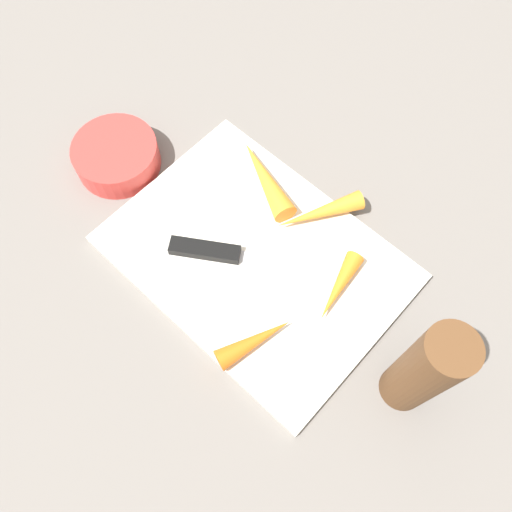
{
  "coord_description": "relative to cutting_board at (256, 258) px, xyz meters",
  "views": [
    {
      "loc": [
        0.19,
        -0.2,
        0.61
      ],
      "look_at": [
        0.0,
        0.0,
        0.01
      ],
      "focal_mm": 36.59,
      "sensor_mm": 36.0,
      "label": 1
    }
  ],
  "objects": [
    {
      "name": "carrot_long",
      "position": [
        0.02,
        0.1,
        0.02
      ],
      "size": [
        0.08,
        0.12,
        0.03
      ],
      "primitive_type": "cone",
      "rotation": [
        0.0,
        1.57,
        4.23
      ],
      "color": "orange",
      "rests_on": "cutting_board"
    },
    {
      "name": "pepper_grinder",
      "position": [
        0.23,
        -0.01,
        0.08
      ],
      "size": [
        0.05,
        0.05,
        0.18
      ],
      "primitive_type": "cylinder",
      "color": "brown",
      "rests_on": "ground_plane"
    },
    {
      "name": "knife",
      "position": [
        -0.04,
        -0.03,
        0.01
      ],
      "size": [
        0.18,
        0.13,
        0.01
      ],
      "rotation": [
        0.0,
        0.0,
        0.58
      ],
      "color": "#B7B7BC",
      "rests_on": "cutting_board"
    },
    {
      "name": "carrot_longest",
      "position": [
        -0.06,
        0.09,
        0.02
      ],
      "size": [
        0.13,
        0.08,
        0.03
      ],
      "primitive_type": "cone",
      "rotation": [
        0.0,
        1.57,
        2.76
      ],
      "color": "orange",
      "rests_on": "cutting_board"
    },
    {
      "name": "cutting_board",
      "position": [
        0.0,
        0.0,
        0.0
      ],
      "size": [
        0.36,
        0.26,
        0.01
      ],
      "primitive_type": "cube",
      "color": "silver",
      "rests_on": "ground_plane"
    },
    {
      "name": "carrot_shortest",
      "position": [
        0.11,
        0.03,
        0.02
      ],
      "size": [
        0.04,
        0.1,
        0.02
      ],
      "primitive_type": "cone",
      "rotation": [
        0.0,
        1.57,
        4.93
      ],
      "color": "orange",
      "rests_on": "cutting_board"
    },
    {
      "name": "small_bowl",
      "position": [
        -0.24,
        -0.02,
        0.01
      ],
      "size": [
        0.12,
        0.12,
        0.04
      ],
      "primitive_type": "cylinder",
      "color": "red",
      "rests_on": "ground_plane"
    },
    {
      "name": "carrot_short",
      "position": [
        0.08,
        -0.08,
        0.02
      ],
      "size": [
        0.05,
        0.1,
        0.03
      ],
      "primitive_type": "cone",
      "rotation": [
        0.0,
        1.57,
        1.26
      ],
      "color": "orange",
      "rests_on": "cutting_board"
    },
    {
      "name": "ground_plane",
      "position": [
        0.0,
        0.0,
        -0.01
      ],
      "size": [
        1.4,
        1.4,
        0.0
      ],
      "primitive_type": "plane",
      "color": "slate"
    }
  ]
}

